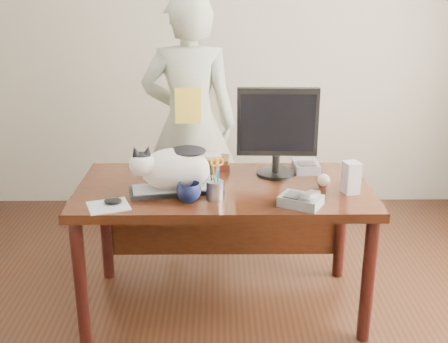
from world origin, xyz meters
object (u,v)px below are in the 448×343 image
coffee_mug (189,192)px  calculator (306,166)px  person (190,125)px  keyboard (176,189)px  monitor (277,127)px  book_stack (211,161)px  mouse (113,201)px  desk (224,205)px  baseball (324,180)px  phone (302,200)px  pen_cup (215,188)px  cat (172,168)px  speaker (351,178)px

coffee_mug → calculator: (0.67, 0.47, -0.02)m
coffee_mug → person: 1.07m
keyboard → monitor: monitor is taller
coffee_mug → book_stack: bearing=78.8°
mouse → coffee_mug: size_ratio=0.84×
desk → mouse: size_ratio=15.34×
coffee_mug → baseball: 0.76m
monitor → coffee_mug: 0.66m
keyboard → mouse: 0.35m
phone → person: (-0.61, 1.13, 0.10)m
coffee_mug → book_stack: (0.11, 0.55, -0.01)m
coffee_mug → phone: size_ratio=0.51×
person → calculator: bearing=139.2°
monitor → phone: size_ratio=2.09×
mouse → coffee_mug: coffee_mug is taller
person → mouse: bearing=72.3°
pen_cup → coffee_mug: bearing=-166.6°
desk → phone: 0.56m
pen_cup → baseball: (0.59, 0.19, -0.03)m
cat → coffee_mug: cat is taller
pen_cup → book_stack: bearing=92.7°
coffee_mug → phone: (0.57, -0.06, -0.02)m
pen_cup → calculator: bearing=39.5°
pen_cup → baseball: size_ratio=3.26×
mouse → phone: 0.94m
keyboard → baseball: bearing=-5.7°
cat → person: bearing=75.9°
mouse → calculator: calculator is taller
mouse → baseball: (1.10, 0.26, 0.01)m
speaker → calculator: speaker is taller
monitor → coffee_mug: monitor is taller
mouse → speaker: 1.24m
speaker → person: size_ratio=0.10×
monitor → calculator: 0.33m
keyboard → mouse: (-0.30, -0.18, 0.01)m
cat → speaker: 0.94m
monitor → speaker: 0.50m
phone → calculator: (0.10, 0.53, -0.00)m
mouse → book_stack: 0.77m
desk → monitor: monitor is taller
book_stack → person: person is taller
monitor → book_stack: size_ratio=2.29×
phone → calculator: phone is taller
monitor → person: (-0.52, 0.68, -0.16)m
baseball → monitor: bearing=145.7°
speaker → calculator: bearing=103.2°
keyboard → mouse: bearing=-160.5°
keyboard → phone: phone is taller
pen_cup → mouse: pen_cup is taller
speaker → book_stack: (-0.74, 0.44, -0.05)m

